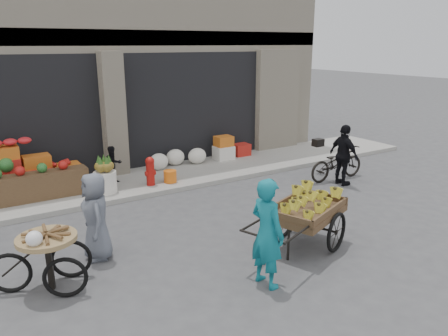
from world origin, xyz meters
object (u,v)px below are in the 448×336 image
fire_hydrant (150,170)px  banana_cart (306,209)px  vendor_woman (267,233)px  tricycle_cart (48,253)px  cyclist (344,155)px  pineapple_bin (105,182)px  vendor_grey (96,216)px  orange_bucket (170,176)px  seated_person (113,165)px  bicycle (337,163)px

fire_hydrant → banana_cart: size_ratio=0.28×
fire_hydrant → vendor_woman: (-0.27, -4.99, 0.32)m
tricycle_cart → cyclist: size_ratio=0.94×
pineapple_bin → banana_cart: size_ratio=0.20×
banana_cart → tricycle_cart: 4.15m
fire_hydrant → tricycle_cart: (-3.01, -3.42, 0.06)m
pineapple_bin → vendor_grey: vendor_grey is taller
vendor_woman → cyclist: 5.32m
fire_hydrant → cyclist: 4.81m
fire_hydrant → cyclist: (4.26, -2.22, 0.27)m
pineapple_bin → orange_bucket: pineapple_bin is taller
seated_person → bicycle: seated_person is taller
orange_bucket → tricycle_cart: bearing=-136.2°
pineapple_bin → banana_cart: (2.12, -4.43, 0.35)m
vendor_woman → bicycle: (4.74, 3.17, -0.38)m
pineapple_bin → bicycle: size_ratio=0.30×
cyclist → pineapple_bin: bearing=68.8°
orange_bucket → vendor_woman: size_ratio=0.19×
seated_person → vendor_grey: 3.76m
fire_hydrant → cyclist: cyclist is taller
seated_person → tricycle_cart: (-2.31, -4.07, -0.02)m
cyclist → tricycle_cart: bearing=101.2°
orange_bucket → cyclist: cyclist is taller
banana_cart → vendor_grey: 3.52m
pineapple_bin → vendor_woman: vendor_woman is taller
orange_bucket → vendor_grey: bearing=-133.5°
fire_hydrant → orange_bucket: size_ratio=2.22×
pineapple_bin → fire_hydrant: (1.10, -0.05, 0.13)m
orange_bucket → vendor_grey: size_ratio=0.22×
tricycle_cart → fire_hydrant: bearing=69.8°
fire_hydrant → bicycle: bearing=-22.1°
orange_bucket → fire_hydrant: bearing=174.3°
seated_person → tricycle_cart: size_ratio=0.64×
pineapple_bin → bicycle: (5.56, -1.87, 0.08)m
fire_hydrant → seated_person: 0.96m
orange_bucket → cyclist: size_ratio=0.21×
seated_person → vendor_woman: 5.66m
cyclist → banana_cart: bearing=125.5°
bicycle → tricycle_cart: bearing=103.9°
banana_cart → seated_person: bearing=88.0°
banana_cart → bicycle: bearing=15.9°
banana_cart → bicycle: (3.44, 2.57, -0.27)m
vendor_grey → cyclist: bearing=101.0°
vendor_woman → tricycle_cart: bearing=53.1°
vendor_woman → pineapple_bin: bearing=2.2°
seated_person → banana_cart: size_ratio=0.36×
vendor_woman → banana_cart: bearing=-72.1°
pineapple_bin → vendor_grey: size_ratio=0.35×
orange_bucket → vendor_grey: (-2.63, -2.77, 0.47)m
banana_cart → cyclist: 3.90m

